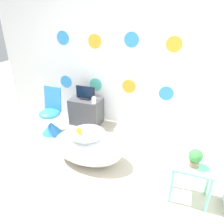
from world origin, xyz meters
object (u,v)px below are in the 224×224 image
object	(u,v)px
bathtub	(88,147)
vase	(94,100)
chair	(51,120)
potted_plant_left	(195,157)
tv	(85,94)

from	to	relation	value
bathtub	vase	world-z (taller)	vase
bathtub	chair	distance (m)	1.08
bathtub	potted_plant_left	bearing A→B (deg)	-9.07
bathtub	vase	distance (m)	1.01
bathtub	potted_plant_left	size ratio (longest dim) A/B	4.86
chair	tv	world-z (taller)	chair
vase	potted_plant_left	xyz separation A→B (m)	(1.70, -1.13, 0.04)
tv	potted_plant_left	xyz separation A→B (m)	(1.93, -1.27, -0.01)
chair	tv	xyz separation A→B (m)	(0.42, 0.54, 0.35)
tv	vase	distance (m)	0.27
potted_plant_left	bathtub	bearing A→B (deg)	170.93
chair	vase	world-z (taller)	chair
tv	bathtub	bearing A→B (deg)	-62.59
chair	potted_plant_left	bearing A→B (deg)	-17.14
tv	vase	world-z (taller)	tv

